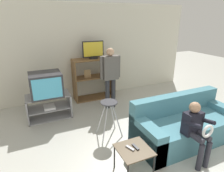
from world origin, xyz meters
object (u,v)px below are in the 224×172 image
Objects in this scene: tv_stand at (49,106)px; person_seated_child at (196,128)px; person_standing_adult at (110,73)px; television_flat at (93,50)px; remote_control_black at (136,147)px; folding_stool at (109,109)px; media_shelf at (94,78)px; snack_table at (134,152)px; couch at (184,125)px; television_main at (46,84)px; remote_control_white at (130,148)px.

person_seated_child is (1.94, -2.41, 0.32)m from tv_stand.
person_seated_child is at bearing -79.21° from person_standing_adult.
remote_control_black is (-0.37, -2.91, -0.94)m from television_flat.
folding_stool is at bearing 128.78° from person_seated_child.
tv_stand is at bearing 176.05° from person_standing_adult.
person_seated_child reaches higher than tv_stand.
media_shelf is at bearing 79.72° from folding_stool.
television_flat is 3.13m from snack_table.
couch is at bearing 9.81° from remote_control_black.
folding_stool is 1.07m from snack_table.
folding_stool is 0.37× the size of couch.
television_main reaches higher than snack_table.
television_flat is at bearing 81.98° from snack_table.
media_shelf reaches higher than television_main.
television_main is 0.34× the size of couch.
media_shelf is 2.47× the size of snack_table.
couch is at bearing -7.19° from remote_control_white.
television_main is 0.67× the size of person_seated_child.
media_shelf is at bearing 26.64° from tv_stand.
folding_stool is (0.99, -1.22, 0.29)m from tv_stand.
television_flat is 1.26× the size of snack_table.
television_main is 2.98m from couch.
media_shelf reaches higher than couch.
couch is (1.27, 0.33, -0.15)m from remote_control_black.
television_flat reaches higher than media_shelf.
television_flat is 3.08m from remote_control_black.
snack_table is at bearing -155.61° from remote_control_black.
television_main reaches higher than person_seated_child.
media_shelf is 8.06× the size of remote_control_white.
person_seated_child is (0.61, -3.08, 0.00)m from media_shelf.
remote_control_white is 2.28m from person_standing_adult.
remote_control_black is (0.04, 0.02, 0.06)m from snack_table.
television_flat is 0.91m from person_standing_adult.
couch is 0.64m from person_seated_child.
folding_stool is at bearing -100.28° from media_shelf.
television_main reaches higher than remote_control_black.
remote_control_white is (-0.09, 0.01, 0.00)m from remote_control_black.
person_standing_adult reaches higher than tv_stand.
person_standing_adult is at bearing -77.79° from television_flat.
media_shelf is 2.97m from snack_table.
tv_stand is 0.62× the size of person_standing_adult.
folding_stool is at bearing 83.87° from remote_control_black.
person_standing_adult is at bearing -77.29° from media_shelf.
person_seated_child is (1.07, -0.17, 0.16)m from remote_control_white.
person_standing_adult is (0.58, 2.17, 0.55)m from snack_table.
media_shelf is at bearing 60.69° from remote_control_white.
person_standing_adult reaches higher than folding_stool.
media_shelf is 1.97× the size of television_flat.
folding_stool is (1.00, -1.20, -0.25)m from television_main.
person_seated_child is at bearing -14.09° from remote_control_black.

